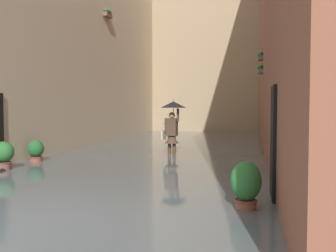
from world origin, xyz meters
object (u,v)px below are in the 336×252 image
at_px(potted_plant_near_left, 246,186).
at_px(potted_plant_near_right, 3,156).
at_px(person_wading, 172,119).
at_px(potted_plant_far_right, 36,152).

xyz_separation_m(potted_plant_near_left, potted_plant_near_right, (6.35, -2.59, -0.00)).
distance_m(person_wading, potted_plant_far_right, 4.61).
bearing_deg(potted_plant_near_left, potted_plant_near_right, -22.16).
distance_m(person_wading, potted_plant_near_left, 7.25).
xyz_separation_m(potted_plant_near_left, potted_plant_far_right, (6.37, -4.18, -0.08)).
bearing_deg(potted_plant_near_right, potted_plant_far_right, -89.34).
relative_size(potted_plant_near_left, potted_plant_far_right, 1.16).
bearing_deg(potted_plant_far_right, person_wading, -146.04).
xyz_separation_m(potted_plant_far_right, potted_plant_near_right, (-0.02, 1.59, 0.08)).
height_order(potted_plant_far_right, potted_plant_near_right, potted_plant_near_right).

